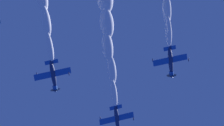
% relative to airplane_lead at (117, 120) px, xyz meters
% --- Properties ---
extents(airplane_lead, '(7.85, 8.48, 3.06)m').
position_rel_airplane_lead_xyz_m(airplane_lead, '(0.00, 0.00, 0.00)').
color(airplane_lead, navy).
extents(airplane_left_wingman, '(7.82, 8.37, 3.44)m').
position_rel_airplane_lead_xyz_m(airplane_left_wingman, '(16.48, -9.76, -1.14)').
color(airplane_left_wingman, navy).
extents(airplane_right_wingman, '(7.86, 8.43, 3.00)m').
position_rel_airplane_lead_xyz_m(airplane_right_wingman, '(9.27, 16.97, 1.19)').
color(airplane_right_wingman, navy).
extents(smoke_trail_lead, '(35.83, 12.15, 5.23)m').
position_rel_airplane_lead_xyz_m(smoke_trail_lead, '(26.16, 6.92, 1.77)').
color(smoke_trail_lead, white).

